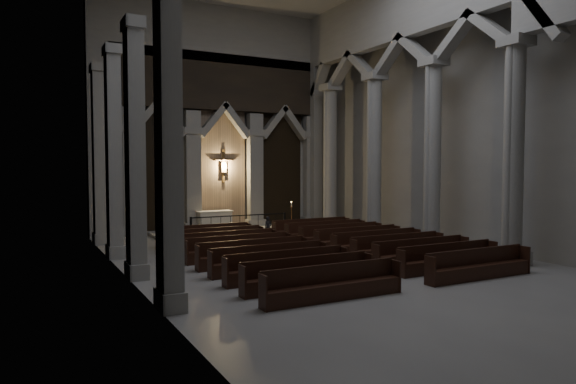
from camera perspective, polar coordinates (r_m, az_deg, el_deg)
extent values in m
plane|color=#9B9893|center=(18.20, 6.12, -8.26)|extent=(24.00, 24.00, 0.00)
cube|color=gray|center=(28.71, -7.42, 7.88)|extent=(14.00, 0.10, 12.00)
cube|color=gray|center=(15.30, -16.59, 12.10)|extent=(0.10, 24.00, 12.00)
cube|color=gray|center=(22.66, 21.26, 9.01)|extent=(0.10, 24.00, 12.00)
cube|color=#9D9B93|center=(26.70, -17.94, 2.11)|extent=(0.80, 0.50, 6.40)
cube|color=#9D9B93|center=(26.90, -17.84, -4.19)|extent=(1.05, 0.70, 0.50)
cube|color=#9D9B93|center=(26.76, -18.01, 6.72)|extent=(1.00, 0.65, 0.35)
cube|color=#9D9B93|center=(27.55, -10.53, 2.23)|extent=(0.80, 0.50, 6.40)
cube|color=#9D9B93|center=(27.74, -10.48, -3.88)|extent=(1.05, 0.70, 0.50)
cube|color=#9D9B93|center=(27.60, -10.58, 6.69)|extent=(1.00, 0.65, 0.35)
cube|color=#9D9B93|center=(28.82, -3.68, 2.30)|extent=(0.80, 0.50, 6.40)
cube|color=#9D9B93|center=(29.01, -3.66, -3.53)|extent=(1.05, 0.70, 0.50)
cube|color=#9D9B93|center=(28.88, -3.69, 6.57)|extent=(1.00, 0.65, 0.35)
cube|color=#9D9B93|center=(30.47, 2.52, 2.34)|extent=(0.80, 0.50, 6.40)
cube|color=#9D9B93|center=(30.65, 2.50, -3.18)|extent=(1.05, 0.70, 0.50)
cube|color=#9D9B93|center=(30.52, 2.53, 6.38)|extent=(1.00, 0.65, 0.35)
cube|color=black|center=(27.41, -14.36, 2.81)|extent=(2.60, 0.15, 7.00)
cube|color=#9A7E63|center=(28.46, -7.28, 2.88)|extent=(2.60, 0.15, 7.00)
cube|color=black|center=(29.91, -0.80, 2.91)|extent=(2.60, 0.15, 7.00)
cube|color=black|center=(28.48, -7.09, 11.97)|extent=(12.00, 0.50, 3.00)
cube|color=#9D9B93|center=(26.59, -19.69, 4.88)|extent=(1.60, 0.50, 9.00)
cube|color=#9D9B93|center=(30.89, 3.81, 4.76)|extent=(1.60, 0.50, 9.00)
cube|color=#9D9B93|center=(28.98, -7.13, 16.86)|extent=(14.00, 0.50, 3.00)
plane|color=#F5BC6E|center=(28.43, -7.26, 2.88)|extent=(1.50, 0.00, 1.50)
cube|color=#553B1D|center=(28.35, -7.20, 2.88)|extent=(0.13, 0.08, 1.80)
cube|color=#553B1D|center=(28.35, -7.20, 3.59)|extent=(1.10, 0.08, 0.13)
cube|color=tan|center=(28.29, -7.16, 2.78)|extent=(0.26, 0.10, 0.60)
sphere|color=tan|center=(28.29, -7.16, 3.59)|extent=(0.17, 0.17, 0.17)
cylinder|color=tan|center=(28.20, -7.66, 3.53)|extent=(0.45, 0.08, 0.08)
cylinder|color=tan|center=(28.39, -6.67, 3.53)|extent=(0.45, 0.08, 0.08)
cube|color=#9D9B93|center=(29.00, 4.67, -3.54)|extent=(1.00, 1.00, 0.50)
cylinder|color=#9D9B93|center=(28.82, 4.70, 3.89)|extent=(0.70, 0.70, 7.50)
cube|color=#9D9B93|center=(29.13, 4.74, 11.48)|extent=(0.95, 0.95, 0.35)
cube|color=#9D9B93|center=(25.74, 9.47, -4.40)|extent=(1.00, 1.00, 0.50)
cylinder|color=#9D9B93|center=(25.53, 9.54, 3.97)|extent=(0.70, 0.70, 7.50)
cube|color=#9D9B93|center=(25.89, 9.62, 12.52)|extent=(0.95, 0.95, 0.35)
cube|color=#9D9B93|center=(22.72, 15.61, -5.46)|extent=(1.00, 1.00, 0.50)
cylinder|color=#9D9B93|center=(22.48, 15.75, 4.04)|extent=(0.70, 0.70, 7.50)
cube|color=#9D9B93|center=(22.89, 15.89, 13.72)|extent=(0.95, 0.95, 0.35)
cube|color=#9D9B93|center=(20.04, 23.55, -6.72)|extent=(1.00, 1.00, 0.50)
cylinder|color=#9D9B93|center=(19.78, 23.78, 4.06)|extent=(0.70, 0.70, 7.50)
cube|color=#9D9B93|center=(20.23, 24.01, 15.02)|extent=(0.95, 0.95, 0.35)
cube|color=#9D9B93|center=(30.45, 2.78, 4.98)|extent=(0.55, 1.20, 9.20)
cube|color=#9D9B93|center=(24.74, -20.12, -4.84)|extent=(0.60, 1.00, 0.50)
cube|color=#9D9B93|center=(24.52, -20.28, 3.87)|extent=(0.50, 0.80, 7.50)
cube|color=#9D9B93|center=(24.89, -20.44, 12.77)|extent=(0.60, 1.00, 0.35)
cube|color=#9D9B93|center=(20.82, -18.64, -6.27)|extent=(0.60, 1.00, 0.50)
cube|color=#9D9B93|center=(20.56, -18.81, 4.10)|extent=(0.50, 0.80, 7.50)
cube|color=#9D9B93|center=(21.00, -19.00, 14.66)|extent=(0.60, 1.00, 0.35)
cube|color=#9D9B93|center=(16.94, -16.46, -8.35)|extent=(0.60, 1.00, 0.50)
cube|color=#9D9B93|center=(16.63, -16.65, 4.43)|extent=(0.50, 0.80, 7.50)
cube|color=#9D9B93|center=(17.17, -16.85, 17.39)|extent=(0.60, 1.00, 0.35)
cube|color=#9D9B93|center=(13.14, -12.95, -11.61)|extent=(0.60, 1.00, 0.50)
cube|color=#9D9B93|center=(12.73, -13.15, 4.96)|extent=(0.50, 0.80, 7.50)
cube|color=#9D9B93|center=(27.51, -6.32, -4.27)|extent=(8.50, 2.60, 0.15)
cube|color=beige|center=(27.59, -8.18, -3.13)|extent=(1.77, 0.69, 0.93)
cube|color=white|center=(27.54, -8.19, -2.12)|extent=(1.92, 0.77, 0.04)
cube|color=black|center=(26.31, -5.38, -2.62)|extent=(5.14, 0.05, 0.05)
cube|color=black|center=(25.50, -10.73, -3.89)|extent=(0.09, 0.09, 1.03)
cube|color=black|center=(27.43, -0.39, -3.35)|extent=(0.09, 0.09, 1.03)
cylinder|color=black|center=(25.65, -9.63, -3.90)|extent=(0.02, 0.02, 0.95)
cylinder|color=black|center=(25.82, -8.54, -3.85)|extent=(0.02, 0.02, 0.95)
cylinder|color=black|center=(25.99, -7.47, -3.80)|extent=(0.02, 0.02, 0.95)
cylinder|color=black|center=(26.17, -6.41, -3.74)|extent=(0.02, 0.02, 0.95)
cylinder|color=black|center=(26.36, -5.37, -3.69)|extent=(0.02, 0.02, 0.95)
cylinder|color=black|center=(26.56, -4.34, -3.63)|extent=(0.02, 0.02, 0.95)
cylinder|color=black|center=(26.77, -3.33, -3.58)|extent=(0.02, 0.02, 0.95)
cylinder|color=black|center=(26.98, -2.34, -3.52)|extent=(0.02, 0.02, 0.95)
cylinder|color=black|center=(27.21, -1.36, -3.47)|extent=(0.02, 0.02, 0.95)
cylinder|color=#A06631|center=(25.58, -12.38, -4.98)|extent=(0.27, 0.27, 0.06)
cylinder|color=#A06631|center=(25.50, -12.40, -3.56)|extent=(0.04, 0.04, 1.27)
cylinder|color=#A06631|center=(25.43, -12.41, -2.14)|extent=(0.13, 0.13, 0.02)
cylinder|color=white|center=(25.42, -12.42, -1.87)|extent=(0.05, 0.05, 0.22)
sphere|color=#F3BA55|center=(25.41, -12.42, -1.58)|extent=(0.05, 0.05, 0.05)
cylinder|color=#A06631|center=(27.58, 0.39, -4.33)|extent=(0.27, 0.27, 0.06)
cylinder|color=#A06631|center=(27.51, 0.39, -3.00)|extent=(0.04, 0.04, 1.29)
cylinder|color=#A06631|center=(27.45, 0.39, -1.66)|extent=(0.13, 0.13, 0.02)
cylinder|color=white|center=(27.44, 0.39, -1.42)|extent=(0.05, 0.05, 0.22)
sphere|color=#F3BA55|center=(27.43, 0.39, -1.14)|extent=(0.05, 0.05, 0.05)
cube|color=black|center=(22.98, -9.08, -5.36)|extent=(4.11, 0.39, 0.44)
cube|color=black|center=(23.09, -9.23, -4.16)|extent=(4.11, 0.07, 0.49)
cube|color=black|center=(22.38, -14.08, -5.07)|extent=(0.06, 0.44, 0.88)
cube|color=black|center=(23.68, -4.36, -4.55)|extent=(0.06, 0.44, 0.88)
cube|color=black|center=(25.22, 2.66, -4.59)|extent=(4.11, 0.39, 0.44)
cube|color=black|center=(25.32, 2.45, -3.50)|extent=(4.11, 0.07, 0.49)
cube|color=black|center=(24.22, -1.54, -4.37)|extent=(0.06, 0.44, 0.88)
cube|color=black|center=(26.28, 6.53, -3.81)|extent=(0.06, 0.44, 0.88)
cube|color=black|center=(21.78, -7.98, -5.82)|extent=(4.11, 0.39, 0.44)
cube|color=black|center=(21.88, -8.15, -4.55)|extent=(4.11, 0.07, 0.49)
cube|color=black|center=(21.14, -13.25, -5.53)|extent=(0.06, 0.44, 0.88)
cube|color=black|center=(22.51, -3.04, -4.94)|extent=(0.06, 0.44, 0.88)
cube|color=black|center=(24.12, 4.22, -4.94)|extent=(4.11, 0.39, 0.44)
cube|color=black|center=(24.22, 3.99, -3.80)|extent=(4.11, 0.07, 0.49)
cube|color=black|center=(23.08, -0.12, -4.74)|extent=(0.06, 0.44, 0.88)
cube|color=black|center=(25.23, 8.19, -4.11)|extent=(0.06, 0.44, 0.88)
cube|color=black|center=(20.58, -6.75, -6.33)|extent=(4.11, 0.39, 0.44)
cube|color=black|center=(20.68, -6.95, -4.98)|extent=(4.11, 0.07, 0.49)
cube|color=black|center=(19.91, -12.31, -6.05)|extent=(0.06, 0.44, 0.88)
cube|color=black|center=(21.36, -1.59, -5.37)|extent=(0.06, 0.44, 0.88)
cube|color=black|center=(23.05, 5.93, -5.32)|extent=(4.11, 0.39, 0.44)
cube|color=black|center=(23.14, 5.68, -4.12)|extent=(4.11, 0.07, 0.49)
cube|color=black|center=(21.96, 1.46, -5.14)|extent=(0.06, 0.44, 0.88)
cube|color=black|center=(24.21, 9.99, -4.42)|extent=(0.06, 0.44, 0.88)
cube|color=black|center=(19.40, -5.37, -6.89)|extent=(4.11, 0.39, 0.44)
cube|color=black|center=(19.49, -5.59, -5.46)|extent=(4.11, 0.07, 0.49)
cube|color=black|center=(18.69, -11.24, -6.63)|extent=(0.06, 0.44, 0.88)
cube|color=black|center=(20.22, 0.04, -5.84)|extent=(0.06, 0.44, 0.88)
cube|color=black|center=(22.00, 7.81, -5.73)|extent=(4.11, 0.39, 0.44)
cube|color=black|center=(22.08, 7.53, -4.48)|extent=(4.11, 0.07, 0.49)
cube|color=black|center=(20.85, 3.20, -5.58)|extent=(0.06, 0.44, 0.88)
cube|color=black|center=(23.21, 11.95, -4.76)|extent=(0.06, 0.44, 0.88)
cube|color=black|center=(18.23, -3.81, -7.53)|extent=(4.11, 0.39, 0.44)
cube|color=black|center=(18.32, -4.06, -6.00)|extent=(4.11, 0.07, 0.49)
cube|color=black|center=(17.47, -10.03, -7.29)|extent=(0.06, 0.44, 0.88)
cube|color=black|center=(19.10, 1.85, -6.36)|extent=(0.06, 0.44, 0.88)
cube|color=black|center=(20.98, 9.87, -6.17)|extent=(4.11, 0.39, 0.44)
cube|color=black|center=(21.05, 9.57, -4.86)|extent=(4.11, 0.07, 0.49)
cube|color=black|center=(19.77, 5.13, -6.06)|extent=(0.06, 0.44, 0.88)
cube|color=black|center=(22.25, 14.08, -5.12)|extent=(0.06, 0.44, 0.88)
cube|color=black|center=(17.08, -2.03, -8.24)|extent=(4.11, 0.39, 0.44)
cube|color=black|center=(17.16, -2.31, -6.61)|extent=(4.11, 0.07, 0.49)
cube|color=black|center=(16.27, -8.63, -8.05)|extent=(0.06, 0.44, 0.88)
cube|color=black|center=(18.01, 3.90, -6.94)|extent=(0.06, 0.44, 0.88)
cube|color=black|center=(19.99, 12.15, -6.65)|extent=(4.11, 0.39, 0.44)
cube|color=black|center=(20.05, 11.82, -5.27)|extent=(4.11, 0.07, 0.49)
cube|color=black|center=(18.71, 7.30, -6.58)|extent=(0.06, 0.44, 0.88)
cube|color=black|center=(21.31, 16.41, -5.51)|extent=(0.06, 0.44, 0.88)
cube|color=black|center=(15.95, 0.01, -9.04)|extent=(4.11, 0.39, 0.44)
cube|color=black|center=(16.02, -0.30, -7.30)|extent=(4.11, 0.07, 0.49)
cube|color=black|center=(15.08, -6.99, -8.92)|extent=(0.06, 0.44, 0.88)
cube|color=black|center=(16.94, 6.21, -7.59)|extent=(0.06, 0.44, 0.88)
cube|color=black|center=(19.03, 14.66, -7.17)|extent=(4.11, 0.39, 0.44)
cube|color=black|center=(19.09, 14.30, -5.72)|extent=(4.11, 0.07, 0.49)
cube|color=black|center=(17.69, 9.72, -7.16)|extent=(0.06, 0.44, 0.88)
cube|color=black|center=(20.42, 18.95, -5.92)|extent=(0.06, 0.44, 0.88)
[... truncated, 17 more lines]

